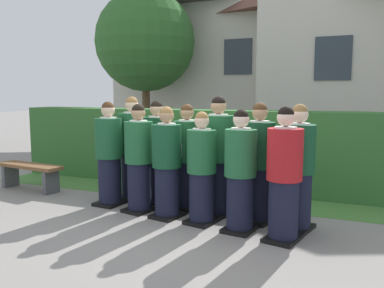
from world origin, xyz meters
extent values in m
plane|color=gray|center=(0.00, 0.00, 0.00)|extent=(60.00, 60.00, 0.00)
cylinder|color=black|center=(-1.43, 0.27, 0.38)|extent=(0.36, 0.36, 0.76)
cube|color=black|center=(-1.43, 0.27, 0.03)|extent=(0.43, 0.51, 0.05)
cylinder|color=#19512D|center=(-1.43, 0.27, 1.07)|extent=(0.43, 0.43, 0.63)
cylinder|color=white|center=(-1.43, 0.27, 1.39)|extent=(0.27, 0.27, 0.03)
cube|color=gold|center=(-1.41, 0.47, 1.19)|extent=(0.04, 0.02, 0.28)
sphere|color=beige|center=(-1.43, 0.27, 1.51)|extent=(0.21, 0.21, 0.21)
sphere|color=#472D19|center=(-1.43, 0.27, 1.55)|extent=(0.20, 0.20, 0.20)
cylinder|color=black|center=(-0.81, 0.13, 0.37)|extent=(0.36, 0.36, 0.74)
cube|color=black|center=(-0.81, 0.13, 0.03)|extent=(0.47, 0.53, 0.05)
cylinder|color=#1E5B33|center=(-0.81, 0.13, 1.05)|extent=(0.42, 0.42, 0.61)
cylinder|color=white|center=(-0.81, 0.13, 1.36)|extent=(0.26, 0.26, 0.03)
cube|color=#236038|center=(-0.77, 0.32, 1.17)|extent=(0.04, 0.02, 0.27)
sphere|color=tan|center=(-0.81, 0.13, 1.48)|extent=(0.21, 0.21, 0.21)
sphere|color=black|center=(-0.81, 0.13, 1.52)|extent=(0.19, 0.19, 0.19)
cylinder|color=black|center=(-0.30, 0.03, 0.37)|extent=(0.35, 0.35, 0.73)
cube|color=black|center=(-0.30, 0.03, 0.03)|extent=(0.44, 0.51, 0.05)
cylinder|color=#144728|center=(-0.30, 0.03, 1.03)|extent=(0.41, 0.41, 0.60)
cylinder|color=white|center=(-0.30, 0.03, 1.34)|extent=(0.26, 0.26, 0.03)
cube|color=navy|center=(-0.26, 0.22, 1.15)|extent=(0.04, 0.02, 0.27)
sphere|color=tan|center=(-0.30, 0.03, 1.46)|extent=(0.21, 0.21, 0.21)
sphere|color=olive|center=(-0.30, 0.03, 1.49)|extent=(0.19, 0.19, 0.19)
cube|color=white|center=(-0.25, 0.29, 0.94)|extent=(0.15, 0.04, 0.20)
cylinder|color=black|center=(0.25, -0.03, 0.35)|extent=(0.34, 0.34, 0.70)
cube|color=black|center=(0.25, -0.03, 0.03)|extent=(0.44, 0.50, 0.05)
cylinder|color=#1E5B33|center=(0.25, -0.03, 0.99)|extent=(0.40, 0.40, 0.58)
cylinder|color=white|center=(0.25, -0.03, 1.29)|extent=(0.25, 0.25, 0.03)
cube|color=gold|center=(0.29, 0.16, 1.11)|extent=(0.04, 0.02, 0.26)
sphere|color=beige|center=(0.25, -0.03, 1.40)|extent=(0.20, 0.20, 0.20)
sphere|color=olive|center=(0.25, -0.03, 1.44)|extent=(0.18, 0.18, 0.18)
cylinder|color=black|center=(0.83, -0.14, 0.36)|extent=(0.35, 0.35, 0.72)
cube|color=black|center=(0.83, -0.14, 0.03)|extent=(0.42, 0.50, 0.05)
cylinder|color=#1E5B33|center=(0.83, -0.14, 1.02)|extent=(0.41, 0.41, 0.60)
cylinder|color=white|center=(0.83, -0.14, 1.32)|extent=(0.25, 0.25, 0.03)
cube|color=gold|center=(0.86, 0.05, 1.14)|extent=(0.04, 0.02, 0.26)
sphere|color=beige|center=(0.83, -0.14, 1.44)|extent=(0.20, 0.20, 0.20)
sphere|color=black|center=(0.83, -0.14, 1.48)|extent=(0.19, 0.19, 0.19)
cube|color=white|center=(0.87, 0.12, 0.93)|extent=(0.15, 0.03, 0.20)
cylinder|color=black|center=(1.40, -0.26, 0.37)|extent=(0.36, 0.36, 0.75)
cube|color=black|center=(1.40, -0.26, 0.03)|extent=(0.47, 0.53, 0.05)
cylinder|color=#AD191E|center=(1.40, -0.26, 1.05)|extent=(0.42, 0.42, 0.62)
cylinder|color=white|center=(1.40, -0.26, 1.37)|extent=(0.26, 0.26, 0.03)
cube|color=gold|center=(1.44, -0.07, 1.18)|extent=(0.04, 0.02, 0.27)
sphere|color=beige|center=(1.40, -0.26, 1.49)|extent=(0.21, 0.21, 0.21)
sphere|color=black|center=(1.40, -0.26, 1.52)|extent=(0.19, 0.19, 0.19)
cylinder|color=black|center=(-1.28, 0.72, 0.40)|extent=(0.38, 0.38, 0.79)
cube|color=black|center=(-1.28, 0.72, 0.03)|extent=(0.48, 0.55, 0.05)
cylinder|color=#1E5B33|center=(-1.28, 0.72, 1.12)|extent=(0.45, 0.45, 0.65)
cylinder|color=white|center=(-1.28, 0.72, 1.45)|extent=(0.28, 0.28, 0.03)
cube|color=navy|center=(-1.24, 0.93, 1.25)|extent=(0.04, 0.02, 0.29)
sphere|color=beige|center=(-1.28, 0.72, 1.58)|extent=(0.22, 0.22, 0.22)
sphere|color=olive|center=(-1.28, 0.72, 1.62)|extent=(0.21, 0.21, 0.21)
cylinder|color=black|center=(-0.78, 0.65, 0.38)|extent=(0.36, 0.36, 0.76)
cube|color=black|center=(-0.78, 0.65, 0.03)|extent=(0.43, 0.51, 0.05)
cylinder|color=#144728|center=(-0.78, 0.65, 1.08)|extent=(0.43, 0.43, 0.63)
cylinder|color=white|center=(-0.78, 0.65, 1.40)|extent=(0.27, 0.27, 0.03)
cube|color=navy|center=(-0.76, 0.85, 1.20)|extent=(0.04, 0.02, 0.28)
sphere|color=tan|center=(-0.78, 0.65, 1.52)|extent=(0.22, 0.22, 0.22)
sphere|color=black|center=(-0.78, 0.65, 1.56)|extent=(0.20, 0.20, 0.20)
cube|color=white|center=(-0.75, 0.92, 0.98)|extent=(0.15, 0.02, 0.20)
cylinder|color=black|center=(-0.21, 0.55, 0.37)|extent=(0.35, 0.35, 0.74)
cube|color=black|center=(-0.21, 0.55, 0.03)|extent=(0.47, 0.53, 0.05)
cylinder|color=#1E5B33|center=(-0.21, 0.55, 1.05)|extent=(0.42, 0.42, 0.61)
cylinder|color=white|center=(-0.21, 0.55, 1.36)|extent=(0.26, 0.26, 0.03)
cube|color=navy|center=(-0.16, 0.74, 1.17)|extent=(0.04, 0.02, 0.27)
sphere|color=tan|center=(-0.21, 0.55, 1.48)|extent=(0.21, 0.21, 0.21)
sphere|color=#472D19|center=(-0.21, 0.55, 1.51)|extent=(0.19, 0.19, 0.19)
cube|color=white|center=(-0.15, 0.81, 0.96)|extent=(0.15, 0.04, 0.20)
cylinder|color=black|center=(0.33, 0.43, 0.40)|extent=(0.38, 0.38, 0.80)
cube|color=black|center=(0.33, 0.43, 0.03)|extent=(0.51, 0.58, 0.05)
cylinder|color=#1E5B33|center=(0.33, 0.43, 1.13)|extent=(0.45, 0.45, 0.66)
cylinder|color=white|center=(0.33, 0.43, 1.46)|extent=(0.28, 0.28, 0.03)
cube|color=gold|center=(0.38, 0.64, 1.26)|extent=(0.04, 0.02, 0.29)
sphere|color=tan|center=(0.33, 0.43, 1.59)|extent=(0.23, 0.23, 0.23)
sphere|color=black|center=(0.33, 0.43, 1.63)|extent=(0.21, 0.21, 0.21)
cube|color=white|center=(0.40, 0.71, 1.03)|extent=(0.15, 0.05, 0.20)
cylinder|color=black|center=(0.95, 0.34, 0.38)|extent=(0.36, 0.36, 0.76)
cube|color=black|center=(0.95, 0.34, 0.03)|extent=(0.48, 0.54, 0.05)
cylinder|color=#144728|center=(0.95, 0.34, 1.07)|extent=(0.43, 0.43, 0.63)
cylinder|color=white|center=(0.95, 0.34, 1.39)|extent=(0.27, 0.27, 0.03)
cube|color=navy|center=(1.00, 0.53, 1.20)|extent=(0.04, 0.02, 0.28)
sphere|color=tan|center=(0.95, 0.34, 1.51)|extent=(0.21, 0.21, 0.21)
sphere|color=#472D19|center=(0.95, 0.34, 1.55)|extent=(0.20, 0.20, 0.20)
cylinder|color=black|center=(1.50, 0.20, 0.38)|extent=(0.36, 0.36, 0.75)
cube|color=black|center=(1.50, 0.20, 0.03)|extent=(0.47, 0.54, 0.05)
cylinder|color=#144728|center=(1.50, 0.20, 1.06)|extent=(0.43, 0.43, 0.62)
cylinder|color=white|center=(1.50, 0.20, 1.38)|extent=(0.26, 0.26, 0.03)
cube|color=navy|center=(1.54, 0.40, 1.19)|extent=(0.04, 0.02, 0.27)
sphere|color=beige|center=(1.50, 0.20, 1.50)|extent=(0.21, 0.21, 0.21)
sphere|color=olive|center=(1.50, 0.20, 1.54)|extent=(0.20, 0.20, 0.20)
cube|color=#33662D|center=(0.00, 2.11, 0.73)|extent=(9.07, 0.70, 1.46)
cube|color=beige|center=(-2.89, 9.17, 2.35)|extent=(6.44, 3.56, 4.71)
cube|color=#2D3842|center=(-4.34, 7.37, 2.92)|extent=(0.90, 0.04, 1.10)
cube|color=#2D3842|center=(-1.44, 7.37, 2.92)|extent=(0.90, 0.04, 1.10)
cube|color=#2D3842|center=(1.49, 5.91, 2.66)|extent=(0.90, 0.04, 1.10)
cylinder|color=brown|center=(-4.05, 6.13, 0.96)|extent=(0.24, 0.24, 1.93)
sphere|color=#2D6028|center=(-4.05, 6.13, 3.37)|extent=(3.08, 3.08, 3.08)
cube|color=brown|center=(-3.35, 0.52, 0.45)|extent=(1.43, 0.51, 0.06)
cube|color=#4C4C51|center=(-3.90, 0.58, 0.21)|extent=(0.12, 0.33, 0.42)
cube|color=#4C4C51|center=(-2.81, 0.46, 0.21)|extent=(0.12, 0.33, 0.42)
cube|color=#477A38|center=(0.00, 1.31, 0.00)|extent=(9.07, 0.90, 0.01)
camera|label=1|loc=(2.20, -4.99, 1.76)|focal=37.51mm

